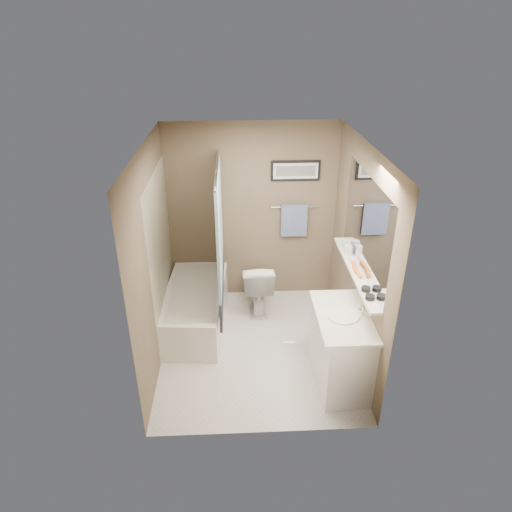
{
  "coord_description": "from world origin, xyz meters",
  "views": [
    {
      "loc": [
        -0.22,
        -4.29,
        3.47
      ],
      "look_at": [
        0.0,
        0.15,
        1.15
      ],
      "focal_mm": 32.0,
      "sensor_mm": 36.0,
      "label": 1
    }
  ],
  "objects_px": {
    "toilet": "(257,285)",
    "glass_jar": "(345,245)",
    "bathtub": "(195,308)",
    "vanity": "(341,350)",
    "hair_brush_front": "(357,272)",
    "candle_bowl_far": "(366,289)",
    "hair_brush_back": "(355,267)",
    "candle_bowl_near": "(370,297)",
    "soap_bottle": "(348,248)"
  },
  "relations": [
    {
      "from": "candle_bowl_far",
      "to": "hair_brush_back",
      "type": "distance_m",
      "value": 0.44
    },
    {
      "from": "candle_bowl_near",
      "to": "bathtub",
      "type": "bearing_deg",
      "value": 145.55
    },
    {
      "from": "hair_brush_front",
      "to": "soap_bottle",
      "type": "bearing_deg",
      "value": 90.0
    },
    {
      "from": "candle_bowl_far",
      "to": "hair_brush_front",
      "type": "height_order",
      "value": "hair_brush_front"
    },
    {
      "from": "bathtub",
      "to": "candle_bowl_near",
      "type": "bearing_deg",
      "value": -30.41
    },
    {
      "from": "candle_bowl_near",
      "to": "hair_brush_back",
      "type": "height_order",
      "value": "hair_brush_back"
    },
    {
      "from": "vanity",
      "to": "hair_brush_back",
      "type": "distance_m",
      "value": 0.88
    },
    {
      "from": "vanity",
      "to": "glass_jar",
      "type": "relative_size",
      "value": 9.0
    },
    {
      "from": "hair_brush_back",
      "to": "glass_jar",
      "type": "distance_m",
      "value": 0.49
    },
    {
      "from": "vanity",
      "to": "soap_bottle",
      "type": "relative_size",
      "value": 5.34
    },
    {
      "from": "hair_brush_back",
      "to": "soap_bottle",
      "type": "height_order",
      "value": "soap_bottle"
    },
    {
      "from": "bathtub",
      "to": "candle_bowl_near",
      "type": "xyz_separation_m",
      "value": [
        1.79,
        -1.22,
        0.89
      ]
    },
    {
      "from": "candle_bowl_far",
      "to": "candle_bowl_near",
      "type": "bearing_deg",
      "value": -90.0
    },
    {
      "from": "candle_bowl_far",
      "to": "toilet",
      "type": "bearing_deg",
      "value": 124.93
    },
    {
      "from": "hair_brush_front",
      "to": "soap_bottle",
      "type": "distance_m",
      "value": 0.44
    },
    {
      "from": "toilet",
      "to": "glass_jar",
      "type": "distance_m",
      "value": 1.37
    },
    {
      "from": "vanity",
      "to": "soap_bottle",
      "type": "xyz_separation_m",
      "value": [
        0.19,
        0.79,
        0.8
      ]
    },
    {
      "from": "vanity",
      "to": "candle_bowl_near",
      "type": "xyz_separation_m",
      "value": [
        0.19,
        -0.14,
        0.73
      ]
    },
    {
      "from": "toilet",
      "to": "glass_jar",
      "type": "xyz_separation_m",
      "value": [
        0.99,
        -0.49,
        0.81
      ]
    },
    {
      "from": "hair_brush_back",
      "to": "soap_bottle",
      "type": "xyz_separation_m",
      "value": [
        0.0,
        0.34,
        0.06
      ]
    },
    {
      "from": "bathtub",
      "to": "candle_bowl_far",
      "type": "xyz_separation_m",
      "value": [
        1.79,
        -1.08,
        0.89
      ]
    },
    {
      "from": "bathtub",
      "to": "candle_bowl_far",
      "type": "relative_size",
      "value": 16.67
    },
    {
      "from": "vanity",
      "to": "candle_bowl_near",
      "type": "bearing_deg",
      "value": -39.56
    },
    {
      "from": "vanity",
      "to": "glass_jar",
      "type": "xyz_separation_m",
      "value": [
        0.19,
        0.94,
        0.77
      ]
    },
    {
      "from": "hair_brush_back",
      "to": "glass_jar",
      "type": "bearing_deg",
      "value": 90.0
    },
    {
      "from": "toilet",
      "to": "candle_bowl_far",
      "type": "bearing_deg",
      "value": 122.56
    },
    {
      "from": "vanity",
      "to": "candle_bowl_far",
      "type": "distance_m",
      "value": 0.76
    },
    {
      "from": "candle_bowl_far",
      "to": "glass_jar",
      "type": "xyz_separation_m",
      "value": [
        0.0,
        0.93,
        0.03
      ]
    },
    {
      "from": "hair_brush_front",
      "to": "soap_bottle",
      "type": "relative_size",
      "value": 1.31
    },
    {
      "from": "hair_brush_front",
      "to": "glass_jar",
      "type": "distance_m",
      "value": 0.59
    },
    {
      "from": "candle_bowl_far",
      "to": "bathtub",
      "type": "bearing_deg",
      "value": 148.91
    },
    {
      "from": "toilet",
      "to": "vanity",
      "type": "xyz_separation_m",
      "value": [
        0.81,
        -1.43,
        0.04
      ]
    },
    {
      "from": "bathtub",
      "to": "vanity",
      "type": "distance_m",
      "value": 1.94
    },
    {
      "from": "hair_brush_front",
      "to": "glass_jar",
      "type": "xyz_separation_m",
      "value": [
        0.0,
        0.59,
        0.03
      ]
    },
    {
      "from": "bathtub",
      "to": "candle_bowl_far",
      "type": "distance_m",
      "value": 2.26
    },
    {
      "from": "vanity",
      "to": "hair_brush_front",
      "type": "height_order",
      "value": "hair_brush_front"
    },
    {
      "from": "bathtub",
      "to": "hair_brush_back",
      "type": "relative_size",
      "value": 6.82
    },
    {
      "from": "bathtub",
      "to": "candle_bowl_near",
      "type": "relative_size",
      "value": 16.67
    },
    {
      "from": "hair_brush_back",
      "to": "soap_bottle",
      "type": "bearing_deg",
      "value": 90.0
    },
    {
      "from": "hair_brush_back",
      "to": "glass_jar",
      "type": "relative_size",
      "value": 2.2
    },
    {
      "from": "glass_jar",
      "to": "soap_bottle",
      "type": "distance_m",
      "value": 0.15
    },
    {
      "from": "candle_bowl_far",
      "to": "hair_brush_front",
      "type": "distance_m",
      "value": 0.34
    },
    {
      "from": "vanity",
      "to": "candle_bowl_far",
      "type": "relative_size",
      "value": 10.0
    },
    {
      "from": "toilet",
      "to": "candle_bowl_far",
      "type": "height_order",
      "value": "candle_bowl_far"
    },
    {
      "from": "hair_brush_front",
      "to": "glass_jar",
      "type": "relative_size",
      "value": 2.2
    },
    {
      "from": "toilet",
      "to": "glass_jar",
      "type": "height_order",
      "value": "glass_jar"
    },
    {
      "from": "glass_jar",
      "to": "hair_brush_back",
      "type": "bearing_deg",
      "value": -90.0
    },
    {
      "from": "toilet",
      "to": "hair_brush_front",
      "type": "bearing_deg",
      "value": 130.1
    },
    {
      "from": "vanity",
      "to": "hair_brush_back",
      "type": "bearing_deg",
      "value": 64.77
    },
    {
      "from": "bathtub",
      "to": "candle_bowl_far",
      "type": "height_order",
      "value": "candle_bowl_far"
    }
  ]
}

